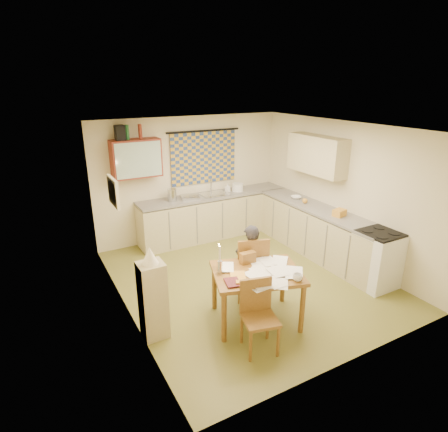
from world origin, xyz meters
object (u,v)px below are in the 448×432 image
dining_table (256,296)px  shelf_stand (153,300)px  counter_back (216,215)px  counter_right (318,232)px  person (250,263)px  stove (376,259)px  chair_far (250,278)px

dining_table → shelf_stand: bearing=-176.1°
counter_back → counter_right: (1.27, -1.76, -0.00)m
person → dining_table: bearing=91.3°
dining_table → shelf_stand: shelf_stand is taller
stove → person: person is taller
chair_far → dining_table: bearing=84.6°
stove → dining_table: size_ratio=0.68×
counter_right → dining_table: (-2.20, -1.21, -0.07)m
person → counter_right: bearing=-135.8°
person → counter_back: bearing=-81.9°
counter_back → dining_table: size_ratio=2.41×
chair_far → person: (-0.04, -0.06, 0.29)m
counter_back → shelf_stand: 3.47m
counter_back → counter_right: size_ratio=1.12×
dining_table → person: (0.21, 0.49, 0.22)m
counter_right → dining_table: size_ratio=2.15×
counter_back → dining_table: bearing=-107.4°
dining_table → person: bearing=85.2°
dining_table → chair_far: 0.60m
chair_far → shelf_stand: size_ratio=0.98×
chair_far → shelf_stand: bearing=26.2°
stove → person: size_ratio=0.77×
stove → chair_far: 2.08m
shelf_stand → chair_far: bearing=7.3°
dining_table → chair_far: bearing=84.0°
counter_right → shelf_stand: (-3.54, -0.87, 0.07)m
counter_right → chair_far: size_ratio=2.89×
chair_far → counter_back: bearing=-86.9°
counter_back → shelf_stand: (-2.27, -2.62, 0.07)m
shelf_stand → counter_right: bearing=13.7°
counter_back → stove: (1.27, -3.10, 0.01)m
stove → person: bearing=162.6°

